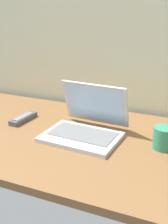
% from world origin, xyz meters
% --- Properties ---
extents(desk, '(1.60, 0.76, 0.03)m').
position_xyz_m(desk, '(0.00, 0.00, 0.01)').
color(desk, brown).
rests_on(desk, ground).
extents(laptop, '(0.32, 0.30, 0.21)m').
position_xyz_m(laptop, '(-0.02, 0.04, 0.08)').
color(laptop, silver).
rests_on(laptop, desk).
extents(coffee_mug, '(0.12, 0.08, 0.09)m').
position_xyz_m(coffee_mug, '(0.31, 0.05, 0.07)').
color(coffee_mug, '#338C66').
rests_on(coffee_mug, desk).
extents(remote_control_near, '(0.06, 0.16, 0.02)m').
position_xyz_m(remote_control_near, '(-0.35, 0.07, 0.04)').
color(remote_control_near, '#4C4C51').
rests_on(remote_control_near, desk).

